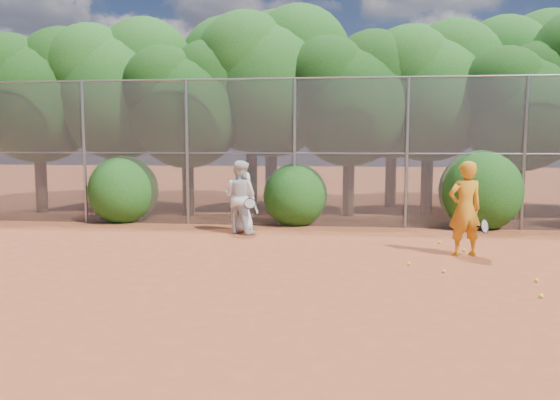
# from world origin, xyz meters

# --- Properties ---
(ground) EXTENTS (80.00, 80.00, 0.00)m
(ground) POSITION_xyz_m (0.00, 0.00, 0.00)
(ground) COLOR #984222
(ground) RESTS_ON ground
(fence_back) EXTENTS (20.05, 0.09, 4.03)m
(fence_back) POSITION_xyz_m (-0.12, 6.00, 2.05)
(fence_back) COLOR gray
(fence_back) RESTS_ON ground
(tree_0) EXTENTS (4.38, 3.81, 6.00)m
(tree_0) POSITION_xyz_m (-9.44, 8.04, 3.93)
(tree_0) COLOR black
(tree_0) RESTS_ON ground
(tree_1) EXTENTS (4.64, 4.03, 6.35)m
(tree_1) POSITION_xyz_m (-6.94, 8.54, 4.16)
(tree_1) COLOR black
(tree_1) RESTS_ON ground
(tree_2) EXTENTS (3.99, 3.47, 5.47)m
(tree_2) POSITION_xyz_m (-4.45, 7.83, 3.58)
(tree_2) COLOR black
(tree_2) RESTS_ON ground
(tree_3) EXTENTS (4.89, 4.26, 6.70)m
(tree_3) POSITION_xyz_m (-1.94, 8.84, 4.40)
(tree_3) COLOR black
(tree_3) RESTS_ON ground
(tree_4) EXTENTS (4.19, 3.64, 5.73)m
(tree_4) POSITION_xyz_m (0.55, 8.24, 3.76)
(tree_4) COLOR black
(tree_4) RESTS_ON ground
(tree_5) EXTENTS (4.51, 3.92, 6.17)m
(tree_5) POSITION_xyz_m (3.06, 9.04, 4.05)
(tree_5) COLOR black
(tree_5) RESTS_ON ground
(tree_6) EXTENTS (3.86, 3.36, 5.29)m
(tree_6) POSITION_xyz_m (5.55, 8.03, 3.47)
(tree_6) COLOR black
(tree_6) RESTS_ON ground
(tree_9) EXTENTS (4.83, 4.20, 6.62)m
(tree_9) POSITION_xyz_m (-7.94, 10.84, 4.34)
(tree_9) COLOR black
(tree_9) RESTS_ON ground
(tree_10) EXTENTS (5.15, 4.48, 7.06)m
(tree_10) POSITION_xyz_m (-2.93, 11.05, 4.63)
(tree_10) COLOR black
(tree_10) RESTS_ON ground
(tree_11) EXTENTS (4.64, 4.03, 6.35)m
(tree_11) POSITION_xyz_m (2.06, 10.64, 4.16)
(tree_11) COLOR black
(tree_11) RESTS_ON ground
(tree_12) EXTENTS (5.02, 4.37, 6.88)m
(tree_12) POSITION_xyz_m (6.56, 11.24, 4.51)
(tree_12) COLOR black
(tree_12) RESTS_ON ground
(bush_0) EXTENTS (2.00, 2.00, 2.00)m
(bush_0) POSITION_xyz_m (-6.00, 6.30, 1.00)
(bush_0) COLOR #174C13
(bush_0) RESTS_ON ground
(bush_1) EXTENTS (1.80, 1.80, 1.80)m
(bush_1) POSITION_xyz_m (-1.00, 6.30, 0.90)
(bush_1) COLOR #174C13
(bush_1) RESTS_ON ground
(bush_2) EXTENTS (2.20, 2.20, 2.20)m
(bush_2) POSITION_xyz_m (4.00, 6.30, 1.10)
(bush_2) COLOR #174C13
(bush_2) RESTS_ON ground
(player_yellow) EXTENTS (0.88, 0.65, 1.94)m
(player_yellow) POSITION_xyz_m (2.78, 2.50, 0.97)
(player_yellow) COLOR orange
(player_yellow) RESTS_ON ground
(player_teen) EXTENTS (0.87, 0.68, 1.59)m
(player_teen) POSITION_xyz_m (-2.21, 4.80, 0.79)
(player_teen) COLOR white
(player_teen) RESTS_ON ground
(player_white) EXTENTS (1.09, 0.98, 1.85)m
(player_white) POSITION_xyz_m (-2.25, 4.65, 0.92)
(player_white) COLOR silver
(player_white) RESTS_ON ground
(ball_0) EXTENTS (0.07, 0.07, 0.07)m
(ball_0) POSITION_xyz_m (2.11, 0.97, 0.03)
(ball_0) COLOR #CCE429
(ball_0) RESTS_ON ground
(ball_1) EXTENTS (0.07, 0.07, 0.07)m
(ball_1) POSITION_xyz_m (2.88, 2.90, 0.03)
(ball_1) COLOR #CCE429
(ball_1) RESTS_ON ground
(ball_2) EXTENTS (0.07, 0.07, 0.07)m
(ball_2) POSITION_xyz_m (3.27, -0.49, 0.03)
(ball_2) COLOR #CCE429
(ball_2) RESTS_ON ground
(ball_3) EXTENTS (0.07, 0.07, 0.07)m
(ball_3) POSITION_xyz_m (3.53, 0.46, 0.03)
(ball_3) COLOR #CCE429
(ball_3) RESTS_ON ground
(ball_4) EXTENTS (0.07, 0.07, 0.07)m
(ball_4) POSITION_xyz_m (1.56, 1.48, 0.03)
(ball_4) COLOR #CCE429
(ball_4) RESTS_ON ground
(ball_5) EXTENTS (0.07, 0.07, 0.07)m
(ball_5) POSITION_xyz_m (2.52, 3.78, 0.03)
(ball_5) COLOR #CCE429
(ball_5) RESTS_ON ground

